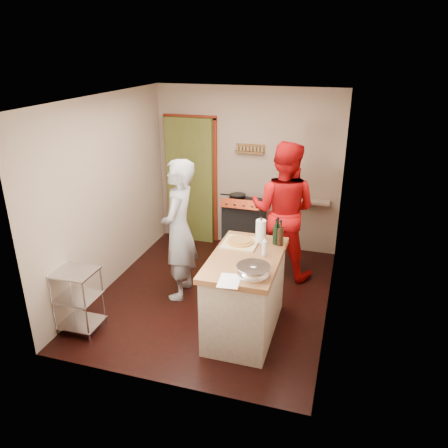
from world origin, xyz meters
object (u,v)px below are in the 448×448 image
(wire_shelving, at_px, (78,298))
(person_red, at_px, (283,211))
(island, at_px, (245,292))
(stove, at_px, (244,226))
(person_stripe, at_px, (179,231))

(wire_shelving, height_order, person_red, person_red)
(island, bearing_deg, wire_shelving, -163.45)
(stove, bearing_deg, person_stripe, -107.88)
(stove, distance_m, person_red, 1.03)
(stove, relative_size, person_red, 0.51)
(wire_shelving, bearing_deg, person_stripe, 52.80)
(island, relative_size, person_stripe, 0.74)
(person_stripe, xyz_separation_m, person_red, (1.19, 0.98, 0.05))
(person_red, bearing_deg, person_stripe, 45.55)
(stove, distance_m, person_stripe, 1.67)
(stove, height_order, island, island)
(wire_shelving, xyz_separation_m, person_red, (2.02, 2.08, 0.55))
(wire_shelving, distance_m, person_stripe, 1.47)
(wire_shelving, relative_size, person_stripe, 0.43)
(stove, distance_m, island, 2.14)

